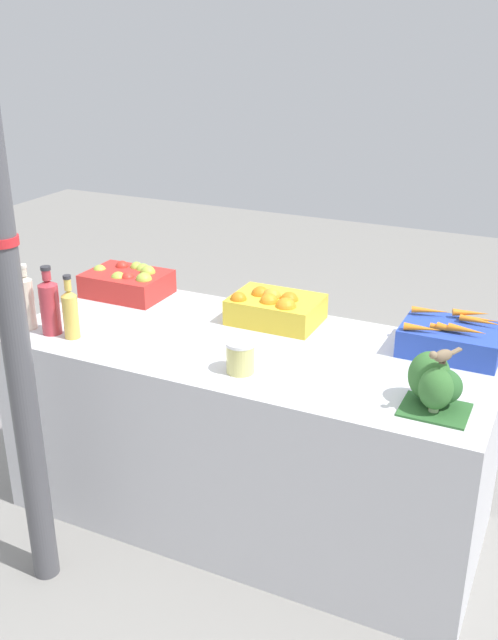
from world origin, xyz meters
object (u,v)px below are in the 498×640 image
juice_bottle_golden (70,312)px  support_pole (7,276)px  sparrow_bird (442,356)px  carrot_crate (451,338)px  pickle_jar (240,357)px  orange_crate (275,308)px  apple_crate (128,282)px  broccoli_pile (435,383)px  juice_bottle_cloudy (27,301)px  juice_bottle_ruby (50,305)px

juice_bottle_golden → support_pole: bearing=-74.7°
sparrow_bird → support_pole: bearing=-36.1°
carrot_crate → pickle_jar: carrot_crate is taller
orange_crate → pickle_jar: 0.49m
apple_crate → broccoli_pile: bearing=-16.7°
apple_crate → broccoli_pile: (1.52, -0.45, 0.02)m
juice_bottle_cloudy → sparrow_bird: juice_bottle_cloudy is taller
apple_crate → orange_crate: (0.75, -0.01, 0.00)m
juice_bottle_cloudy → pickle_jar: juice_bottle_cloudy is taller
apple_crate → juice_bottle_golden: (0.08, -0.51, 0.05)m
orange_crate → carrot_crate: bearing=0.6°
apple_crate → broccoli_pile: 1.58m
support_pole → juice_bottle_golden: (-0.12, 0.43, -0.30)m
apple_crate → pickle_jar: size_ratio=3.12×
juice_bottle_ruby → juice_bottle_golden: (0.10, 0.00, -0.01)m
support_pole → broccoli_pile: size_ratio=11.15×
juice_bottle_cloudy → juice_bottle_ruby: bearing=0.0°
juice_bottle_ruby → pickle_jar: juice_bottle_ruby is taller
orange_crate → broccoli_pile: 0.88m
juice_bottle_cloudy → sparrow_bird: size_ratio=2.39×
support_pole → orange_crate: 1.14m
support_pole → juice_bottle_cloudy: size_ratio=8.77×
support_pole → orange_crate: bearing=59.0°
apple_crate → juice_bottle_golden: juice_bottle_golden is taller
support_pole → apple_crate: support_pole is taller
sparrow_bird → juice_bottle_cloudy: bearing=-53.9°
support_pole → juice_bottle_golden: size_ratio=9.22×
carrot_crate → juice_bottle_golden: 1.50m
juice_bottle_ruby → juice_bottle_golden: juice_bottle_ruby is taller
support_pole → carrot_crate: support_pole is taller
support_pole → sparrow_bird: (1.34, 0.44, -0.20)m
carrot_crate → broccoli_pile: size_ratio=1.69×
juice_bottle_ruby → pickle_jar: (0.85, 0.01, -0.06)m
apple_crate → sparrow_bird: bearing=-18.0°
broccoli_pile → juice_bottle_ruby: 1.54m
juice_bottle_ruby → support_pole: bearing=-62.8°
apple_crate → carrot_crate: bearing=-0.1°
juice_bottle_cloudy → pickle_jar: 0.97m
juice_bottle_golden → sparrow_bird: 1.46m
juice_bottle_golden → juice_bottle_ruby: bearing=180.0°
juice_bottle_cloudy → pickle_jar: size_ratio=2.34×
juice_bottle_golden → pickle_jar: size_ratio=2.23×
pickle_jar → broccoli_pile: bearing=3.6°
broccoli_pile → juice_bottle_golden: (-1.44, -0.06, 0.02)m
apple_crate → carrot_crate: size_ratio=1.00×
pickle_jar → juice_bottle_cloudy: bearing=-179.2°
broccoli_pile → sparrow_bird: (0.02, -0.04, 0.12)m
support_pole → juice_bottle_ruby: 0.56m
carrot_crate → pickle_jar: bearing=-143.2°
carrot_crate → sparrow_bird: bearing=-84.5°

